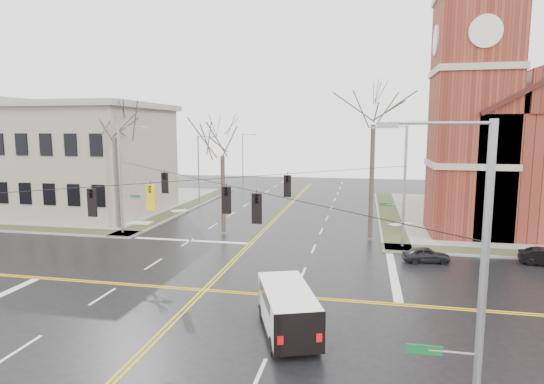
% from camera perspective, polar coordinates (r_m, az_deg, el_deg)
% --- Properties ---
extents(ground, '(120.00, 120.00, 0.00)m').
position_cam_1_polar(ground, '(26.13, -8.51, -12.08)').
color(ground, black).
rests_on(ground, ground).
extents(sidewalks, '(80.00, 80.00, 0.17)m').
position_cam_1_polar(sidewalks, '(26.10, -8.52, -11.93)').
color(sidewalks, gray).
rests_on(sidewalks, ground).
extents(road_markings, '(100.00, 100.00, 0.01)m').
position_cam_1_polar(road_markings, '(26.13, -8.51, -12.07)').
color(road_markings, gold).
rests_on(road_markings, ground).
extents(church, '(24.28, 27.48, 27.50)m').
position_cam_1_polar(church, '(50.47, 30.48, 6.32)').
color(church, maroon).
rests_on(church, ground).
extents(civic_building_a, '(18.00, 14.00, 11.00)m').
position_cam_1_polar(civic_building_a, '(52.88, -23.83, 3.58)').
color(civic_building_a, gray).
rests_on(civic_building_a, ground).
extents(signal_pole_ne, '(2.75, 0.22, 9.00)m').
position_cam_1_polar(signal_pole_ne, '(34.85, 16.02, 1.12)').
color(signal_pole_ne, gray).
rests_on(signal_pole_ne, ground).
extents(signal_pole_nw, '(2.75, 0.22, 9.00)m').
position_cam_1_polar(signal_pole_nw, '(40.04, -18.31, 1.87)').
color(signal_pole_nw, gray).
rests_on(signal_pole_nw, ground).
extents(signal_pole_se, '(2.75, 0.22, 9.00)m').
position_cam_1_polar(signal_pole_se, '(12.49, 24.11, -11.28)').
color(signal_pole_se, gray).
rests_on(signal_pole_se, ground).
extents(span_wires, '(23.02, 23.02, 0.03)m').
position_cam_1_polar(span_wires, '(24.71, -8.81, 1.55)').
color(span_wires, black).
rests_on(span_wires, ground).
extents(traffic_signals, '(8.21, 8.26, 1.30)m').
position_cam_1_polar(traffic_signals, '(24.19, -9.32, -0.39)').
color(traffic_signals, black).
rests_on(traffic_signals, ground).
extents(streetlight_north_a, '(2.30, 0.20, 8.00)m').
position_cam_1_polar(streetlight_north_a, '(54.70, -9.07, 3.20)').
color(streetlight_north_a, gray).
rests_on(streetlight_north_a, ground).
extents(streetlight_north_b, '(2.30, 0.20, 8.00)m').
position_cam_1_polar(streetlight_north_b, '(73.71, -3.59, 4.49)').
color(streetlight_north_b, gray).
rests_on(streetlight_north_b, ground).
extents(cargo_van, '(3.68, 5.57, 1.99)m').
position_cam_1_polar(cargo_van, '(20.67, 1.85, -14.05)').
color(cargo_van, white).
rests_on(cargo_van, ground).
extents(parked_car_a, '(3.22, 1.65, 1.05)m').
position_cam_1_polar(parked_car_a, '(32.47, 18.76, -7.45)').
color(parked_car_a, black).
rests_on(parked_car_a, ground).
extents(tree_nw_far, '(4.00, 4.00, 11.94)m').
position_cam_1_polar(tree_nw_far, '(41.90, -18.92, 7.15)').
color(tree_nw_far, '#322820').
rests_on(tree_nw_far, ground).
extents(tree_nw_near, '(4.00, 4.00, 9.77)m').
position_cam_1_polar(tree_nw_near, '(38.31, -6.25, 5.19)').
color(tree_nw_near, '#322820').
rests_on(tree_nw_near, ground).
extents(tree_ne, '(4.00, 4.00, 13.63)m').
position_cam_1_polar(tree_ne, '(36.93, 12.63, 9.20)').
color(tree_ne, '#322820').
rests_on(tree_ne, ground).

